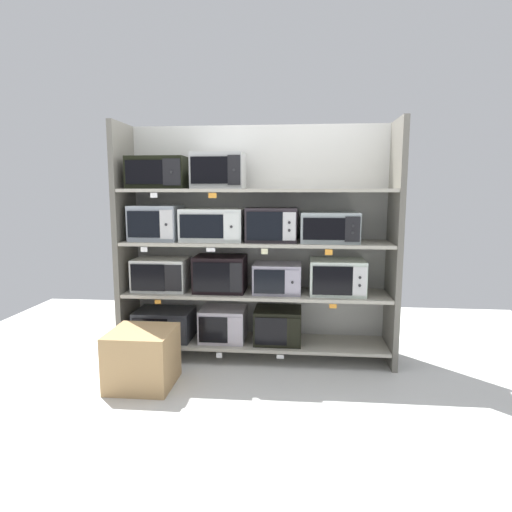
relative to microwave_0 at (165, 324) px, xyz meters
name	(u,v)px	position (x,y,z in m)	size (l,w,h in m)	color
ground	(243,409)	(0.89, -1.00, -0.31)	(6.43, 6.00, 0.02)	silver
back_panel	(259,240)	(0.89, 0.28, 0.79)	(2.63, 0.04, 2.19)	#B2B2AD
upright_left	(125,242)	(-0.36, 0.00, 0.79)	(0.05, 0.50, 2.19)	#68645B
upright_right	(394,245)	(2.13, 0.00, 0.79)	(0.05, 0.50, 2.19)	#68645B
shelf_0	(256,342)	(0.89, 0.00, -0.15)	(2.43, 0.50, 0.03)	#ADA899
microwave_0	(165,324)	(0.00, 0.00, 0.00)	(0.54, 0.42, 0.28)	#2D2E33
microwave_1	(223,324)	(0.57, 0.00, 0.02)	(0.42, 0.37, 0.31)	#BEB6C3
microwave_2	(278,325)	(1.09, 0.00, 0.02)	(0.43, 0.39, 0.32)	black
price_tag_0	(219,355)	(0.58, -0.25, -0.20)	(0.05, 0.00, 0.05)	white
price_tag_1	(280,357)	(1.13, -0.25, -0.19)	(0.07, 0.00, 0.03)	white
shelf_1	(256,293)	(0.89, 0.00, 0.32)	(2.43, 0.50, 0.03)	#ADA899
microwave_3	(161,274)	(-0.02, 0.00, 0.49)	(0.50, 0.36, 0.30)	silver
microwave_4	(220,274)	(0.55, 0.00, 0.50)	(0.47, 0.37, 0.33)	black
microwave_5	(277,278)	(1.08, 0.00, 0.47)	(0.44, 0.37, 0.27)	#A39DAF
microwave_6	(337,277)	(1.63, 0.00, 0.50)	(0.50, 0.39, 0.32)	silver
price_tag_2	(158,302)	(0.02, -0.25, 0.28)	(0.06, 0.00, 0.04)	orange
price_tag_3	(333,306)	(1.58, -0.25, 0.28)	(0.06, 0.00, 0.04)	orange
shelf_2	(256,243)	(0.89, 0.00, 0.80)	(2.43, 0.50, 0.03)	#ADA899
microwave_7	(156,223)	(-0.05, 0.00, 0.98)	(0.44, 0.41, 0.32)	#9BA4AE
microwave_8	(213,225)	(0.49, 0.00, 0.96)	(0.57, 0.40, 0.30)	silver
microwave_9	(272,225)	(1.03, 0.00, 0.97)	(0.46, 0.39, 0.31)	#2D262B
microwave_10	(329,227)	(1.55, 0.00, 0.95)	(0.51, 0.42, 0.27)	#9AA6A7
price_tag_4	(144,249)	(-0.09, -0.25, 0.76)	(0.06, 0.00, 0.04)	white
price_tag_5	(211,250)	(0.51, -0.25, 0.76)	(0.08, 0.00, 0.03)	white
price_tag_6	(265,251)	(0.98, -0.25, 0.76)	(0.06, 0.00, 0.05)	beige
price_tag_7	(329,252)	(1.53, -0.25, 0.76)	(0.06, 0.00, 0.05)	orange
shelf_3	(256,190)	(0.89, 0.00, 1.28)	(2.43, 0.50, 0.03)	#ADA899
microwave_11	(159,173)	(-0.01, 0.00, 1.43)	(0.52, 0.42, 0.29)	black
microwave_12	(218,171)	(0.54, 0.00, 1.45)	(0.46, 0.36, 0.32)	#A2A4A3
price_tag_8	(154,195)	(0.02, -0.25, 1.23)	(0.06, 0.00, 0.04)	white
price_tag_9	(212,195)	(0.54, -0.25, 1.23)	(0.07, 0.00, 0.04)	orange
shipping_carton	(143,358)	(0.02, -0.69, -0.07)	(0.50, 0.50, 0.46)	tan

